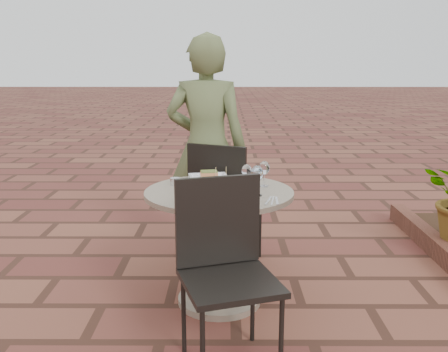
{
  "coord_description": "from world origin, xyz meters",
  "views": [
    {
      "loc": [
        -0.06,
        -2.85,
        1.48
      ],
      "look_at": [
        -0.07,
        0.06,
        0.82
      ],
      "focal_mm": 40.0,
      "sensor_mm": 36.0,
      "label": 1
    }
  ],
  "objects_px": {
    "cafe_table": "(219,229)",
    "plate_sliders": "(221,188)",
    "diner": "(206,148)",
    "plate_tuna": "(223,200)",
    "chair_far": "(223,195)",
    "chair_near": "(224,256)",
    "plate_salmon": "(209,178)"
  },
  "relations": [
    {
      "from": "plate_salmon",
      "to": "plate_tuna",
      "type": "height_order",
      "value": "plate_salmon"
    },
    {
      "from": "cafe_table",
      "to": "chair_far",
      "type": "xyz_separation_m",
      "value": [
        0.02,
        0.57,
        0.07
      ]
    },
    {
      "from": "plate_sliders",
      "to": "plate_tuna",
      "type": "relative_size",
      "value": 1.02
    },
    {
      "from": "chair_far",
      "to": "plate_sliders",
      "type": "height_order",
      "value": "chair_far"
    },
    {
      "from": "chair_far",
      "to": "plate_salmon",
      "type": "height_order",
      "value": "chair_far"
    },
    {
      "from": "plate_tuna",
      "to": "chair_near",
      "type": "bearing_deg",
      "value": -88.59
    },
    {
      "from": "diner",
      "to": "plate_salmon",
      "type": "distance_m",
      "value": 0.61
    },
    {
      "from": "cafe_table",
      "to": "plate_salmon",
      "type": "height_order",
      "value": "plate_salmon"
    },
    {
      "from": "chair_far",
      "to": "plate_salmon",
      "type": "relative_size",
      "value": 3.25
    },
    {
      "from": "chair_far",
      "to": "chair_near",
      "type": "height_order",
      "value": "same"
    },
    {
      "from": "diner",
      "to": "chair_near",
      "type": "bearing_deg",
      "value": 103.44
    },
    {
      "from": "plate_tuna",
      "to": "cafe_table",
      "type": "bearing_deg",
      "value": 95.44
    },
    {
      "from": "cafe_table",
      "to": "plate_sliders",
      "type": "bearing_deg",
      "value": -75.55
    },
    {
      "from": "cafe_table",
      "to": "plate_sliders",
      "type": "relative_size",
      "value": 3.13
    },
    {
      "from": "plate_tuna",
      "to": "chair_far",
      "type": "bearing_deg",
      "value": 90.59
    },
    {
      "from": "chair_far",
      "to": "plate_salmon",
      "type": "bearing_deg",
      "value": 98.54
    },
    {
      "from": "cafe_table",
      "to": "plate_salmon",
      "type": "distance_m",
      "value": 0.37
    },
    {
      "from": "diner",
      "to": "plate_tuna",
      "type": "xyz_separation_m",
      "value": [
        0.13,
        -1.12,
        -0.1
      ]
    },
    {
      "from": "plate_sliders",
      "to": "plate_tuna",
      "type": "bearing_deg",
      "value": -86.51
    },
    {
      "from": "chair_far",
      "to": "diner",
      "type": "relative_size",
      "value": 0.55
    },
    {
      "from": "plate_salmon",
      "to": "plate_sliders",
      "type": "distance_m",
      "value": 0.31
    },
    {
      "from": "diner",
      "to": "plate_salmon",
      "type": "height_order",
      "value": "diner"
    },
    {
      "from": "chair_far",
      "to": "diner",
      "type": "bearing_deg",
      "value": -42.0
    },
    {
      "from": "cafe_table",
      "to": "chair_near",
      "type": "height_order",
      "value": "chair_near"
    },
    {
      "from": "plate_salmon",
      "to": "diner",
      "type": "bearing_deg",
      "value": 93.79
    },
    {
      "from": "chair_far",
      "to": "cafe_table",
      "type": "bearing_deg",
      "value": 111.84
    },
    {
      "from": "chair_far",
      "to": "plate_tuna",
      "type": "distance_m",
      "value": 0.87
    },
    {
      "from": "cafe_table",
      "to": "plate_tuna",
      "type": "distance_m",
      "value": 0.38
    },
    {
      "from": "cafe_table",
      "to": "diner",
      "type": "height_order",
      "value": "diner"
    },
    {
      "from": "cafe_table",
      "to": "chair_far",
      "type": "bearing_deg",
      "value": 88.26
    },
    {
      "from": "plate_salmon",
      "to": "plate_tuna",
      "type": "xyz_separation_m",
      "value": [
        0.09,
        -0.53,
        -0.0
      ]
    },
    {
      "from": "plate_salmon",
      "to": "plate_sliders",
      "type": "relative_size",
      "value": 1.0
    }
  ]
}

